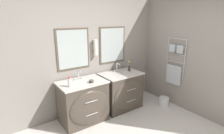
# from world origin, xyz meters

# --- Properties ---
(wall_back) EXTENTS (5.14, 0.17, 2.60)m
(wall_back) POSITION_xyz_m (0.00, 1.81, 1.30)
(wall_back) COLOR gray
(wall_back) RESTS_ON ground_plane
(wall_right) EXTENTS (0.13, 3.67, 2.60)m
(wall_right) POSITION_xyz_m (1.80, 0.80, 1.29)
(wall_right) COLOR gray
(wall_right) RESTS_ON ground_plane
(vanity_left) EXTENTS (0.92, 0.68, 0.85)m
(vanity_left) POSITION_xyz_m (-0.36, 1.40, 0.43)
(vanity_left) COLOR #4C4238
(vanity_left) RESTS_ON ground_plane
(vanity_right) EXTENTS (0.92, 0.68, 0.85)m
(vanity_right) POSITION_xyz_m (0.61, 1.40, 0.43)
(vanity_right) COLOR #4C4238
(vanity_right) RESTS_ON ground_plane
(faucet_left) EXTENTS (0.17, 0.13, 0.21)m
(faucet_left) POSITION_xyz_m (-0.36, 1.59, 0.95)
(faucet_left) COLOR silver
(faucet_left) RESTS_ON vanity_left
(faucet_right) EXTENTS (0.17, 0.13, 0.21)m
(faucet_right) POSITION_xyz_m (0.61, 1.59, 0.95)
(faucet_right) COLOR silver
(faucet_right) RESTS_ON vanity_right
(toiletry_bottle) EXTENTS (0.07, 0.07, 0.18)m
(toiletry_bottle) POSITION_xyz_m (-0.65, 1.34, 0.93)
(toiletry_bottle) COLOR silver
(toiletry_bottle) RESTS_ON vanity_left
(amenity_bowl) EXTENTS (0.10, 0.10, 0.06)m
(amenity_bowl) POSITION_xyz_m (-0.22, 1.30, 0.88)
(amenity_bowl) COLOR #4C4742
(amenity_bowl) RESTS_ON vanity_left
(flower_vase) EXTENTS (0.05, 0.05, 0.25)m
(flower_vase) POSITION_xyz_m (0.88, 1.47, 0.94)
(flower_vase) COLOR #332D2D
(flower_vase) RESTS_ON vanity_right
(waste_bin) EXTENTS (0.23, 0.23, 0.21)m
(waste_bin) POSITION_xyz_m (1.51, 0.89, 0.11)
(waste_bin) COLOR silver
(waste_bin) RESTS_ON ground_plane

